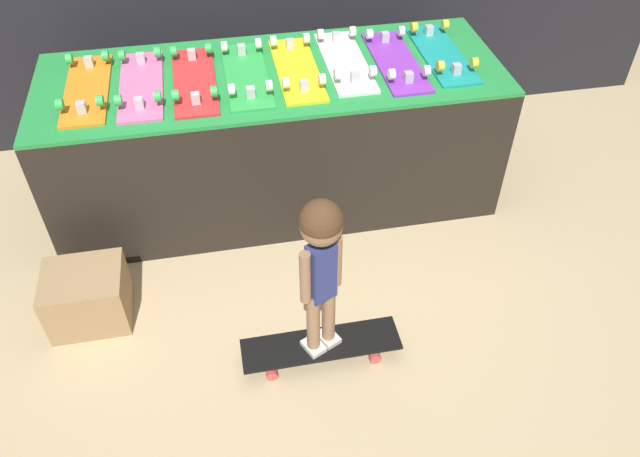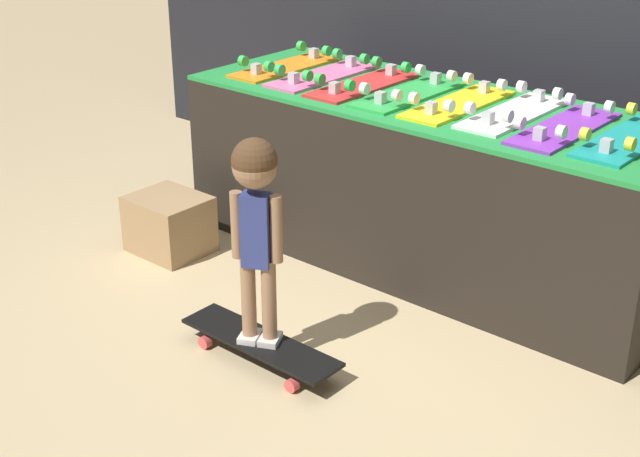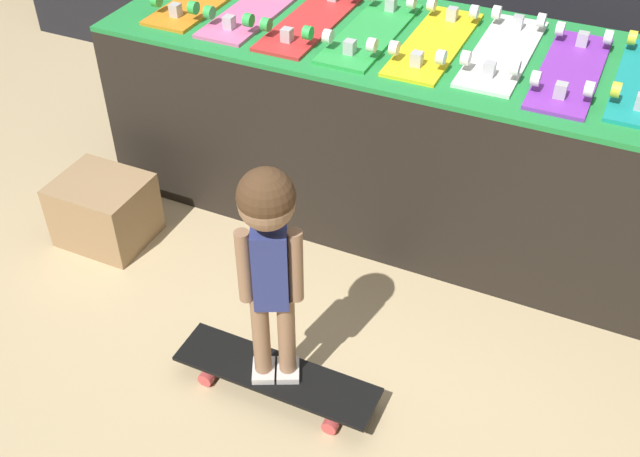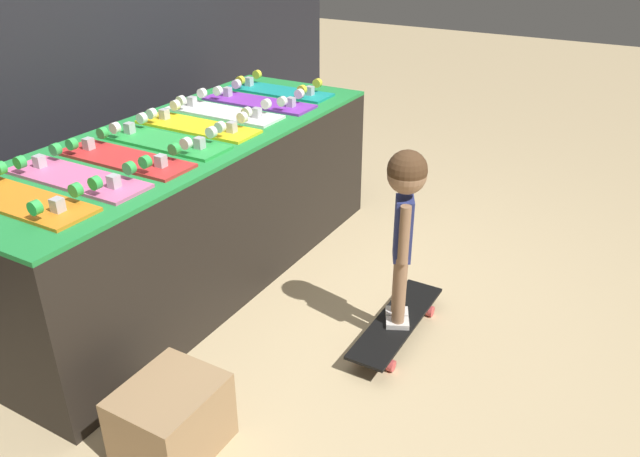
# 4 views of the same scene
# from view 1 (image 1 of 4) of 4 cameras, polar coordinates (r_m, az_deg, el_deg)

# --- Properties ---
(ground_plane) EXTENTS (16.00, 16.00, 0.00)m
(ground_plane) POSITION_cam_1_polar(r_m,az_deg,el_deg) (3.32, -2.53, -2.36)
(ground_plane) COLOR tan
(display_rack) EXTENTS (2.36, 0.85, 0.79)m
(display_rack) POSITION_cam_1_polar(r_m,az_deg,el_deg) (3.46, -4.10, 8.32)
(display_rack) COLOR black
(display_rack) RESTS_ON ground_plane
(skateboard_orange_on_rack) EXTENTS (0.21, 0.66, 0.09)m
(skateboard_orange_on_rack) POSITION_cam_1_polar(r_m,az_deg,el_deg) (3.29, -20.57, 11.98)
(skateboard_orange_on_rack) COLOR orange
(skateboard_orange_on_rack) RESTS_ON display_rack
(skateboard_pink_on_rack) EXTENTS (0.21, 0.66, 0.09)m
(skateboard_pink_on_rack) POSITION_cam_1_polar(r_m,az_deg,el_deg) (3.24, -16.06, 12.62)
(skateboard_pink_on_rack) COLOR pink
(skateboard_pink_on_rack) RESTS_ON display_rack
(skateboard_red_on_rack) EXTENTS (0.21, 0.66, 0.09)m
(skateboard_red_on_rack) POSITION_cam_1_polar(r_m,az_deg,el_deg) (3.22, -11.43, 13.23)
(skateboard_red_on_rack) COLOR red
(skateboard_red_on_rack) RESTS_ON display_rack
(skateboard_green_on_rack) EXTENTS (0.21, 0.66, 0.09)m
(skateboard_green_on_rack) POSITION_cam_1_polar(r_m,az_deg,el_deg) (3.22, -6.76, 13.87)
(skateboard_green_on_rack) COLOR green
(skateboard_green_on_rack) RESTS_ON display_rack
(skateboard_yellow_on_rack) EXTENTS (0.21, 0.66, 0.09)m
(skateboard_yellow_on_rack) POSITION_cam_1_polar(r_m,az_deg,el_deg) (3.26, -2.14, 14.47)
(skateboard_yellow_on_rack) COLOR yellow
(skateboard_yellow_on_rack) RESTS_ON display_rack
(skateboard_white_on_rack) EXTENTS (0.21, 0.66, 0.09)m
(skateboard_white_on_rack) POSITION_cam_1_polar(r_m,az_deg,el_deg) (3.33, 2.31, 15.12)
(skateboard_white_on_rack) COLOR white
(skateboard_white_on_rack) RESTS_ON display_rack
(skateboard_purple_on_rack) EXTENTS (0.21, 0.66, 0.09)m
(skateboard_purple_on_rack) POSITION_cam_1_polar(r_m,az_deg,el_deg) (3.35, 6.95, 15.04)
(skateboard_purple_on_rack) COLOR purple
(skateboard_purple_on_rack) RESTS_ON display_rack
(skateboard_teal_on_rack) EXTENTS (0.21, 0.66, 0.09)m
(skateboard_teal_on_rack) POSITION_cam_1_polar(r_m,az_deg,el_deg) (3.46, 11.05, 15.50)
(skateboard_teal_on_rack) COLOR teal
(skateboard_teal_on_rack) RESTS_ON display_rack
(skateboard_on_floor) EXTENTS (0.71, 0.18, 0.09)m
(skateboard_on_floor) POSITION_cam_1_polar(r_m,az_deg,el_deg) (2.84, 0.08, -10.67)
(skateboard_on_floor) COLOR black
(skateboard_on_floor) RESTS_ON ground_plane
(child) EXTENTS (0.19, 0.17, 0.82)m
(child) POSITION_cam_1_polar(r_m,az_deg,el_deg) (2.39, 0.10, -2.20)
(child) COLOR silver
(child) RESTS_ON skateboard_on_floor
(storage_box) EXTENTS (0.36, 0.31, 0.28)m
(storage_box) POSITION_cam_1_polar(r_m,az_deg,el_deg) (3.13, -20.49, -5.83)
(storage_box) COLOR #A37F56
(storage_box) RESTS_ON ground_plane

